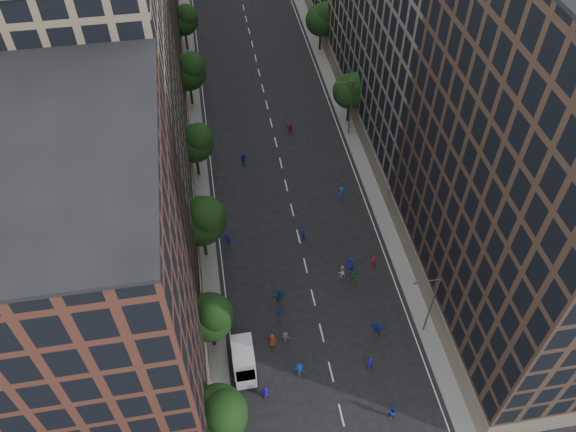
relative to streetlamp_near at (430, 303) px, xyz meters
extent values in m
plane|color=black|center=(-10.37, 28.00, -5.17)|extent=(240.00, 240.00, 0.00)
cube|color=slate|center=(-22.37, 35.50, -5.09)|extent=(4.00, 105.00, 0.15)
cube|color=slate|center=(1.63, 35.50, -5.09)|extent=(4.00, 105.00, 0.15)
cube|color=#50291E|center=(-29.37, -1.00, 9.83)|extent=(14.00, 22.00, 30.00)
cube|color=#877158|center=(-29.37, 23.00, 11.83)|extent=(14.00, 26.00, 34.00)
cube|color=#50291E|center=(-29.37, 46.00, 8.83)|extent=(14.00, 20.00, 28.00)
cube|color=#402D22|center=(8.63, 3.00, 12.83)|extent=(14.00, 30.00, 36.00)
cube|color=#655F53|center=(8.63, 32.00, 11.33)|extent=(14.00, 28.00, 33.00)
cylinder|color=black|center=(-21.57, -8.00, -3.19)|extent=(0.36, 0.36, 3.96)
sphere|color=black|center=(-21.57, -8.00, 0.41)|extent=(5.20, 5.20, 5.20)
sphere|color=black|center=(-20.92, -8.52, 1.71)|extent=(3.90, 3.90, 3.90)
cylinder|color=black|center=(-21.57, 2.00, -3.32)|extent=(0.36, 0.36, 3.70)
sphere|color=black|center=(-21.57, 2.00, 0.04)|extent=(4.80, 4.80, 4.80)
sphere|color=black|center=(-20.97, 1.52, 1.24)|extent=(3.60, 3.60, 3.60)
cylinder|color=black|center=(-21.57, 14.00, -3.06)|extent=(0.36, 0.36, 4.22)
sphere|color=black|center=(-21.57, 14.00, 0.78)|extent=(5.60, 5.60, 5.60)
sphere|color=black|center=(-20.87, 13.44, 2.18)|extent=(4.20, 4.20, 4.20)
cylinder|color=black|center=(-21.57, 28.00, -3.23)|extent=(0.36, 0.36, 3.87)
sphere|color=black|center=(-21.57, 28.00, 0.29)|extent=(5.00, 5.00, 5.00)
sphere|color=black|center=(-20.94, 27.50, 1.54)|extent=(3.75, 3.75, 3.75)
cylinder|color=black|center=(-21.57, 44.00, -3.14)|extent=(0.36, 0.36, 4.05)
sphere|color=black|center=(-21.57, 44.00, 0.54)|extent=(5.40, 5.40, 5.40)
sphere|color=black|center=(-20.89, 43.46, 1.89)|extent=(4.05, 4.05, 4.05)
cylinder|color=black|center=(-21.57, 60.00, -3.28)|extent=(0.36, 0.36, 3.78)
sphere|color=black|center=(-21.57, 60.00, 0.16)|extent=(4.80, 4.80, 4.80)
sphere|color=black|center=(-20.97, 59.52, 1.36)|extent=(3.60, 3.60, 3.60)
cylinder|color=black|center=(0.83, 36.00, -3.30)|extent=(0.36, 0.36, 3.74)
sphere|color=black|center=(0.83, 36.00, 0.10)|extent=(5.00, 5.00, 5.00)
sphere|color=black|center=(1.46, 35.50, 1.35)|extent=(3.75, 3.75, 3.75)
cylinder|color=black|center=(0.83, 56.00, -3.19)|extent=(0.36, 0.36, 3.96)
sphere|color=black|center=(0.83, 56.00, 0.41)|extent=(5.20, 5.20, 5.20)
sphere|color=black|center=(1.48, 55.48, 1.71)|extent=(3.90, 3.90, 3.90)
cylinder|color=#595B60|center=(0.23, 0.00, -0.67)|extent=(0.18, 0.18, 9.00)
cylinder|color=#595B60|center=(-0.97, 0.00, 3.83)|extent=(2.40, 0.12, 0.12)
cube|color=#595B60|center=(-2.07, 0.00, 3.78)|extent=(0.50, 0.22, 0.15)
cylinder|color=#595B60|center=(0.23, 33.00, -0.67)|extent=(0.18, 0.18, 9.00)
cylinder|color=#595B60|center=(-0.97, 33.00, 3.83)|extent=(2.40, 0.12, 0.12)
cube|color=#595B60|center=(-2.07, 33.00, 3.78)|extent=(0.50, 0.22, 0.15)
cube|color=silver|center=(-18.80, -0.57, -3.70)|extent=(2.13, 3.65, 2.23)
cube|color=silver|center=(-18.80, -2.80, -4.11)|extent=(2.03, 1.62, 1.42)
cube|color=black|center=(-18.80, -2.80, -3.45)|extent=(1.82, 1.32, 0.10)
cylinder|color=black|center=(-19.81, -3.10, -4.78)|extent=(0.25, 0.77, 0.77)
cylinder|color=black|center=(-17.79, -3.10, -4.78)|extent=(0.25, 0.77, 0.77)
cylinder|color=black|center=(-19.82, 0.84, -4.78)|extent=(0.25, 0.77, 0.77)
cylinder|color=black|center=(-17.79, 0.85, -4.78)|extent=(0.25, 0.77, 0.77)
imported|color=#181190|center=(-17.15, -4.43, -4.37)|extent=(0.83, 0.59, 1.59)
imported|color=#1C15AF|center=(-6.56, -3.22, -4.26)|extent=(0.74, 0.56, 1.81)
imported|color=#142DA6|center=(-5.80, -8.32, -4.28)|extent=(1.04, 0.92, 1.77)
imported|color=#123D94|center=(-13.53, -2.76, -4.23)|extent=(1.39, 1.12, 1.89)
imported|color=#1548B1|center=(-14.40, 4.06, -4.41)|extent=(0.93, 0.49, 1.51)
imported|color=#13309E|center=(-4.67, 0.52, -4.29)|extent=(1.70, 1.14, 1.76)
imported|color=maroon|center=(-15.68, 0.92, -4.21)|extent=(1.10, 0.93, 1.91)
imported|color=maroon|center=(-2.75, 9.13, -4.30)|extent=(0.64, 0.42, 1.73)
imported|color=silver|center=(-6.69, 8.28, -4.28)|extent=(1.03, 0.91, 1.78)
imported|color=#434348|center=(-14.30, 1.13, -4.40)|extent=(1.09, 0.77, 1.53)
imported|color=#206C2F|center=(-5.62, 7.13, -4.20)|extent=(1.14, 0.49, 1.94)
imported|color=navy|center=(-14.09, 6.32, -4.35)|extent=(1.60, 0.96, 1.64)
imported|color=#161AB7|center=(-5.38, 9.30, -4.32)|extent=(0.87, 0.60, 1.70)
imported|color=#1614A4|center=(-18.87, 15.11, -4.23)|extent=(0.80, 0.66, 1.88)
imported|color=#1625B5|center=(-9.98, 14.55, -4.41)|extent=(0.90, 0.81, 1.51)
imported|color=#144BA8|center=(-3.78, 20.61, -4.32)|extent=(1.23, 0.93, 1.69)
imported|color=#1334A1|center=(-15.35, 28.94, -4.25)|extent=(1.10, 0.51, 1.84)
imported|color=#AB1C23|center=(-7.99, 34.69, -4.38)|extent=(1.53, 0.93, 1.57)
camera|label=1|loc=(-19.03, -28.42, 46.34)|focal=35.00mm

